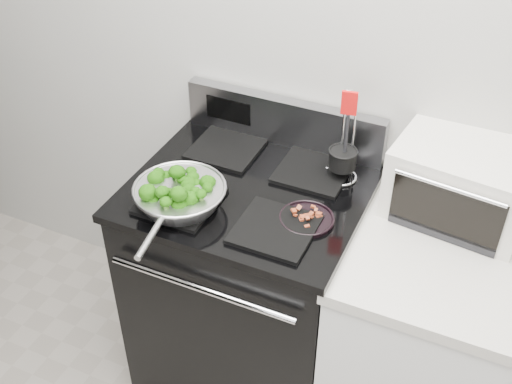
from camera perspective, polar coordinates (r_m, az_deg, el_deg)
The scene contains 8 objects.
back_wall at distance 2.16m, azimuth 10.62°, elevation 11.94°, with size 4.00×0.02×2.70m, color #B9B8B0.
gas_range at distance 2.49m, azimuth -0.54°, elevation -8.02°, with size 0.79×0.69×1.13m.
counter at distance 2.39m, azimuth 14.91°, elevation -13.14°, with size 0.62×0.68×0.92m.
skillet at distance 2.07m, azimuth -6.81°, elevation -0.26°, with size 0.31×0.48×0.07m.
broccoli_pile at distance 2.07m, azimuth -6.82°, elevation 0.18°, with size 0.24×0.24×0.08m, color #0D3204, non-canonical shape.
bacon_plate at distance 2.03m, azimuth 4.53°, elevation -2.15°, with size 0.18×0.18×0.04m.
utensil_holder at distance 2.20m, azimuth 7.66°, elevation 2.55°, with size 0.11×0.11×0.35m.
toaster_oven at distance 2.15m, azimuth 17.88°, elevation 0.91°, with size 0.46×0.37×0.25m.
Camera 1 is at (0.44, -0.15, 2.27)m, focal length 45.00 mm.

